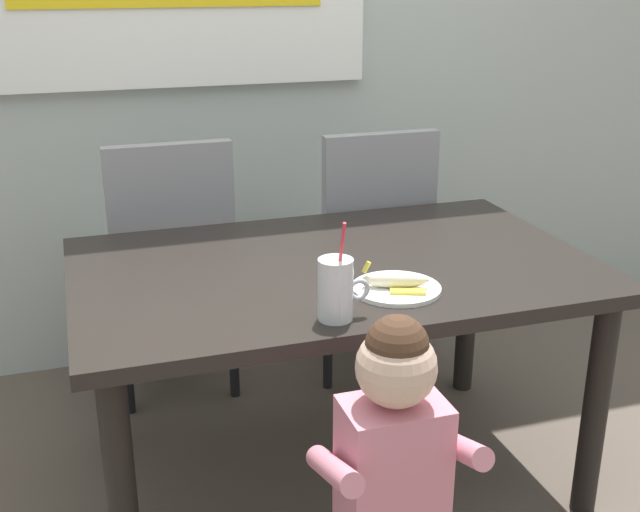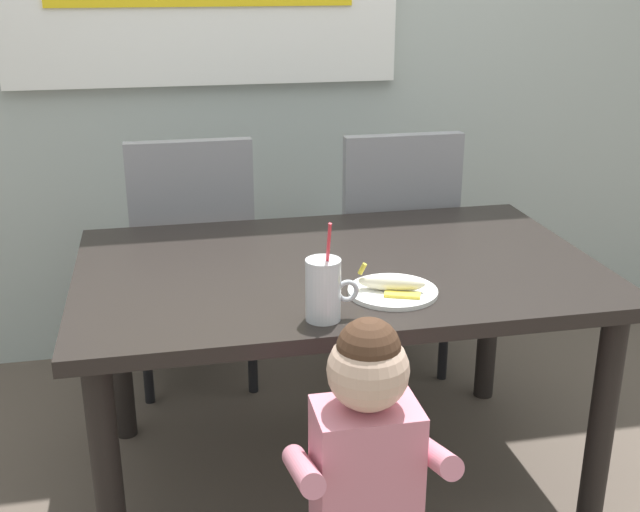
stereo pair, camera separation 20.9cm
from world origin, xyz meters
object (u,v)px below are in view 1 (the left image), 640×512
object	(u,v)px
dining_chair_right	(367,238)
snack_plate	(396,288)
dining_chair_left	(171,254)
milk_cup	(336,293)
peeled_banana	(396,280)
dining_table	(334,292)
toddler_standing	(393,451)

from	to	relation	value
dining_chair_right	snack_plate	bearing A→B (deg)	73.38
dining_chair_left	milk_cup	world-z (taller)	dining_chair_left
snack_plate	peeled_banana	size ratio (longest dim) A/B	1.32
dining_table	snack_plate	bearing A→B (deg)	-70.37
dining_table	dining_chair_right	xyz separation A→B (m)	(0.35, 0.64, -0.08)
dining_chair_right	peeled_banana	xyz separation A→B (m)	(-0.27, -0.88, 0.20)
dining_chair_right	toddler_standing	size ratio (longest dim) A/B	1.15
dining_table	snack_plate	xyz separation A→B (m)	(0.09, -0.24, 0.10)
dining_chair_left	peeled_banana	xyz separation A→B (m)	(0.46, -0.93, 0.20)
milk_cup	snack_plate	xyz separation A→B (m)	(0.20, 0.12, -0.06)
milk_cup	peeled_banana	world-z (taller)	milk_cup
dining_chair_left	dining_chair_right	bearing A→B (deg)	176.25
dining_table	peeled_banana	xyz separation A→B (m)	(0.08, -0.25, 0.12)
milk_cup	snack_plate	distance (m)	0.24
toddler_standing	snack_plate	distance (m)	0.49
dining_chair_right	toddler_standing	bearing A→B (deg)	71.27
dining_table	dining_chair_left	distance (m)	0.78
snack_plate	dining_chair_right	bearing A→B (deg)	73.38
milk_cup	peeled_banana	distance (m)	0.23
dining_chair_left	toddler_standing	bearing A→B (deg)	102.19
milk_cup	snack_plate	bearing A→B (deg)	29.51
milk_cup	toddler_standing	bearing A→B (deg)	-84.36
dining_table	dining_chair_left	xyz separation A→B (m)	(-0.38, 0.68, -0.08)
dining_chair_right	peeled_banana	world-z (taller)	dining_chair_right
peeled_banana	milk_cup	bearing A→B (deg)	-151.40
milk_cup	peeled_banana	size ratio (longest dim) A/B	1.43
dining_table	peeled_banana	world-z (taller)	peeled_banana
dining_table	toddler_standing	size ratio (longest dim) A/B	1.73
toddler_standing	peeled_banana	distance (m)	0.49
dining_chair_right	milk_cup	world-z (taller)	dining_chair_right
snack_plate	peeled_banana	world-z (taller)	peeled_banana
toddler_standing	dining_table	bearing A→B (deg)	82.31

